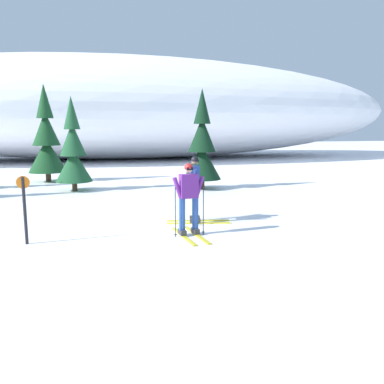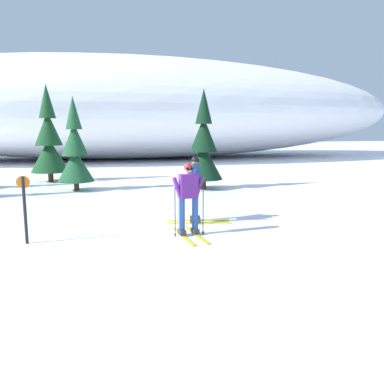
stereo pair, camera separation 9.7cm
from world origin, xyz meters
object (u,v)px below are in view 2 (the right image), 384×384
pine_tree_center_right (75,152)px  trail_marker_post (25,206)px  pine_tree_center (49,141)px  skier_purple_jacket (189,198)px  pine_tree_far_right (204,148)px  skier_navy_jacket (195,188)px

pine_tree_center_right → trail_marker_post: bearing=-96.6°
pine_tree_center → trail_marker_post: 11.01m
pine_tree_center → trail_marker_post: pine_tree_center is taller
skier_purple_jacket → pine_tree_center_right: 8.42m
pine_tree_far_right → skier_purple_jacket: bearing=-109.2°
pine_tree_center → pine_tree_center_right: 3.55m
pine_tree_center → pine_tree_far_right: pine_tree_center is taller
trail_marker_post → pine_tree_center: bearing=92.1°
skier_purple_jacket → pine_tree_center_right: bearing=109.4°
pine_tree_center → pine_tree_center_right: bearing=-68.7°
skier_navy_jacket → pine_tree_center_right: size_ratio=0.47×
skier_navy_jacket → trail_marker_post: bearing=-167.0°
skier_purple_jacket → trail_marker_post: bearing=176.0°
pine_tree_center → trail_marker_post: bearing=-87.9°
skier_navy_jacket → pine_tree_center: pine_tree_center is taller
pine_tree_center → pine_tree_center_right: size_ratio=1.21×
skier_purple_jacket → pine_tree_far_right: size_ratio=0.41×
pine_tree_center_right → pine_tree_far_right: size_ratio=0.92×
skier_purple_jacket → trail_marker_post: (-3.67, 0.25, -0.05)m
skier_purple_jacket → pine_tree_center_right: (-2.78, 7.91, 0.70)m
pine_tree_center_right → pine_tree_far_right: pine_tree_far_right is taller
pine_tree_center → pine_tree_center_right: (1.28, -3.30, -0.33)m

